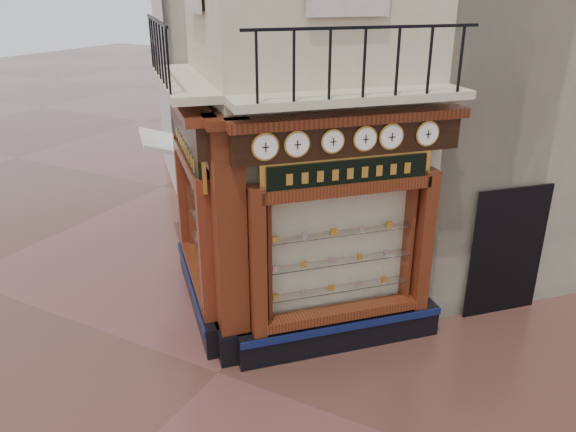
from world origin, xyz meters
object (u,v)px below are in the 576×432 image
Objects in this scene: clock_a at (265,147)px; awning at (174,249)px; clock_d at (365,139)px; corner_pilaster at (230,249)px; clock_e at (391,136)px; signboard_right at (348,172)px; clock_c at (332,141)px; clock_f at (427,134)px; clock_b at (297,144)px; signboard_left at (188,147)px.

awning is at bearing 101.34° from clock_a.
awning is (-5.10, 1.66, -3.62)m from clock_d.
corner_pilaster reaches higher than clock_e.
corner_pilaster is 2.12m from signboard_right.
clock_f reaches higher than clock_c.
awning is at bearing 120.80° from clock_e.
clock_c is at bearing -180.00° from clock_d.
corner_pilaster is 2.25m from clock_c.
clock_a reaches higher than awning.
clock_e is 0.20× the size of signboard_right.
clock_f is at bearing -5.32° from signboard_right.
clock_c reaches higher than signboard_right.
clock_b is at bearing -25.12° from corner_pilaster.
clock_c is 0.62m from signboard_right.
clock_d is (0.72, 0.72, 0.00)m from clock_b.
clock_b is at bearing -180.00° from clock_f.
clock_d is (0.35, 0.35, 0.00)m from clock_c.
clock_e reaches higher than clock_b.
corner_pilaster is 2.91m from clock_e.
clock_b is 0.23× the size of awning.
corner_pilaster is 3.41m from clock_f.
clock_e is at bearing -10.31° from corner_pilaster.
clock_d is at bearing -180.00° from clock_f.
awning is at bearing 106.45° from clock_b.
clock_b is 0.99m from signboard_right.
clock_a is at bearing -180.00° from clock_e.
clock_d is at bearing 180.00° from clock_e.
corner_pilaster reaches higher than signboard_right.
clock_a is 0.98m from clock_c.
clock_c is (1.32, 0.71, 1.67)m from corner_pilaster.
signboard_right is at bearing 7.50° from clock_b.
signboard_left is at bearing 135.96° from clock_d.
corner_pilaster reaches higher than clock_c.
signboard_left is (1.97, -1.71, 3.10)m from awning.
signboard_right is at bearing -135.00° from signboard_left.
clock_d is 6.47m from awning.
clock_d is 0.41m from clock_e.
clock_f is at bearing -8.27° from corner_pilaster.
clock_f reaches higher than clock_d.
signboard_left is (-2.09, 0.99, -0.52)m from clock_a.
clock_a is at bearing -160.42° from signboard_left.
signboard_left is (-3.42, -0.34, -0.52)m from clock_e.
clock_e is 0.24× the size of awning.
corner_pilaster is 1.79m from clock_a.
clock_e is 0.17× the size of signboard_left.
clock_d is at bearing 0.00° from clock_c.
clock_d is 0.97× the size of clock_f.
clock_e reaches higher than clock_c.
signboard_left is 2.92m from signboard_right.
clock_e is at bearing -0.00° from clock_b.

